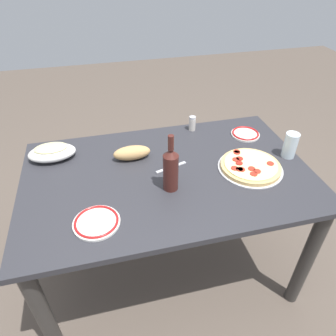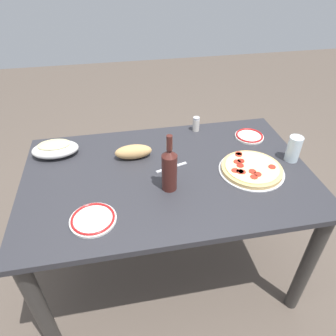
# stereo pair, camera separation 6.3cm
# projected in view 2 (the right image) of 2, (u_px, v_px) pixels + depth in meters

# --- Properties ---
(ground_plane) EXTENTS (8.00, 8.00, 0.00)m
(ground_plane) POSITION_uv_depth(u_px,v_px,m) (168.00, 265.00, 1.98)
(ground_plane) COLOR brown
(ground_plane) RESTS_ON ground
(dining_table) EXTENTS (1.41, 0.88, 0.76)m
(dining_table) POSITION_uv_depth(u_px,v_px,m) (168.00, 191.00, 1.59)
(dining_table) COLOR #2D2D33
(dining_table) RESTS_ON ground
(pepperoni_pizza) EXTENTS (0.32, 0.32, 0.03)m
(pepperoni_pizza) POSITION_uv_depth(u_px,v_px,m) (251.00, 169.00, 1.52)
(pepperoni_pizza) COLOR #B7B7BC
(pepperoni_pizza) RESTS_ON dining_table
(baked_pasta_dish) EXTENTS (0.24, 0.15, 0.08)m
(baked_pasta_dish) POSITION_uv_depth(u_px,v_px,m) (55.00, 148.00, 1.62)
(baked_pasta_dish) COLOR white
(baked_pasta_dish) RESTS_ON dining_table
(wine_bottle) EXTENTS (0.07, 0.07, 0.28)m
(wine_bottle) POSITION_uv_depth(u_px,v_px,m) (169.00, 169.00, 1.36)
(wine_bottle) COLOR #471E19
(wine_bottle) RESTS_ON dining_table
(water_glass) EXTENTS (0.07, 0.07, 0.14)m
(water_glass) POSITION_uv_depth(u_px,v_px,m) (294.00, 149.00, 1.57)
(water_glass) COLOR silver
(water_glass) RESTS_ON dining_table
(side_plate_near) EXTENTS (0.19, 0.19, 0.02)m
(side_plate_near) POSITION_uv_depth(u_px,v_px,m) (93.00, 219.00, 1.26)
(side_plate_near) COLOR white
(side_plate_near) RESTS_ON dining_table
(side_plate_far) EXTENTS (0.16, 0.16, 0.02)m
(side_plate_far) POSITION_uv_depth(u_px,v_px,m) (249.00, 136.00, 1.78)
(side_plate_far) COLOR white
(side_plate_far) RESTS_ON dining_table
(bread_loaf) EXTENTS (0.19, 0.08, 0.07)m
(bread_loaf) POSITION_uv_depth(u_px,v_px,m) (133.00, 152.00, 1.60)
(bread_loaf) COLOR tan
(bread_loaf) RESTS_ON dining_table
(spice_shaker) EXTENTS (0.04, 0.04, 0.09)m
(spice_shaker) POSITION_uv_depth(u_px,v_px,m) (196.00, 124.00, 1.82)
(spice_shaker) COLOR silver
(spice_shaker) RESTS_ON dining_table
(fork_right) EXTENTS (0.17, 0.06, 0.00)m
(fork_right) POSITION_uv_depth(u_px,v_px,m) (172.00, 167.00, 1.55)
(fork_right) COLOR #B7B7BC
(fork_right) RESTS_ON dining_table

